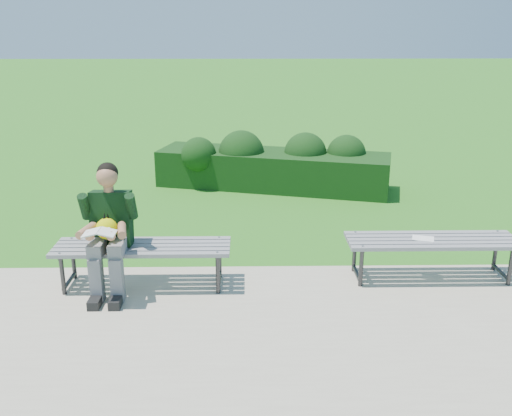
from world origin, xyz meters
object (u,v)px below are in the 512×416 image
(hedge, at_px, (273,164))
(paper_sheet, at_px, (423,238))
(bench_left, at_px, (142,250))
(bench_right, at_px, (432,243))
(seated_boy, at_px, (109,226))

(hedge, relative_size, paper_sheet, 15.25)
(hedge, height_order, bench_left, hedge)
(bench_left, bearing_deg, paper_sheet, 2.64)
(bench_right, bearing_deg, seated_boy, -176.11)
(bench_left, xyz_separation_m, seated_boy, (-0.30, -0.09, 0.30))
(bench_right, bearing_deg, bench_left, -177.45)
(hedge, distance_m, bench_left, 4.11)
(bench_left, height_order, bench_right, same)
(bench_right, relative_size, seated_boy, 1.37)
(bench_left, height_order, seated_boy, seated_boy)
(hedge, relative_size, bench_right, 2.19)
(hedge, distance_m, bench_right, 3.98)
(seated_boy, bearing_deg, bench_right, 3.89)
(bench_right, relative_size, paper_sheet, 6.96)
(bench_left, distance_m, seated_boy, 0.43)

